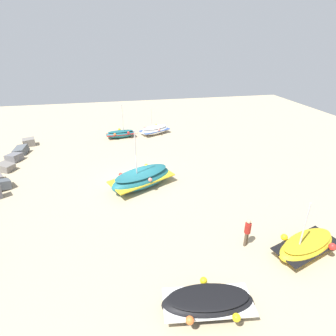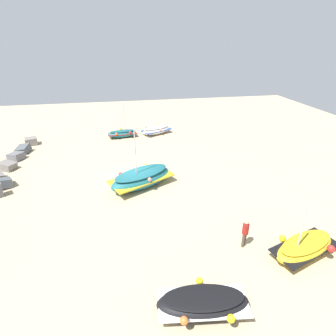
{
  "view_description": "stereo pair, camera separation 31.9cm",
  "coord_description": "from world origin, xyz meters",
  "px_view_note": "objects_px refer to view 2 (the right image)",
  "views": [
    {
      "loc": [
        -17.87,
        1.22,
        9.73
      ],
      "look_at": [
        0.09,
        -2.56,
        0.9
      ],
      "focal_mm": 29.07,
      "sensor_mm": 36.0,
      "label": 1
    },
    {
      "loc": [
        -17.93,
        0.91,
        9.73
      ],
      "look_at": [
        0.09,
        -2.56,
        0.9
      ],
      "focal_mm": 29.07,
      "sensor_mm": 36.0,
      "label": 2
    }
  ],
  "objects_px": {
    "fishing_boat_1": "(142,178)",
    "person_walking": "(245,232)",
    "fishing_boat_2": "(203,302)",
    "fishing_boat_4": "(305,247)",
    "fishing_boat_0": "(156,130)",
    "fishing_boat_3": "(122,133)"
  },
  "relations": [
    {
      "from": "fishing_boat_1",
      "to": "person_walking",
      "type": "bearing_deg",
      "value": -85.25
    },
    {
      "from": "fishing_boat_2",
      "to": "person_walking",
      "type": "bearing_deg",
      "value": -128.11
    },
    {
      "from": "fishing_boat_2",
      "to": "fishing_boat_4",
      "type": "distance_m",
      "value": 6.17
    },
    {
      "from": "fishing_boat_1",
      "to": "fishing_boat_0",
      "type": "bearing_deg",
      "value": 49.19
    },
    {
      "from": "fishing_boat_2",
      "to": "fishing_boat_1",
      "type": "bearing_deg",
      "value": -75.32
    },
    {
      "from": "fishing_boat_3",
      "to": "fishing_boat_4",
      "type": "distance_m",
      "value": 21.06
    },
    {
      "from": "fishing_boat_1",
      "to": "fishing_boat_3",
      "type": "distance_m",
      "value": 11.1
    },
    {
      "from": "person_walking",
      "to": "fishing_boat_1",
      "type": "bearing_deg",
      "value": -2.94
    },
    {
      "from": "fishing_boat_3",
      "to": "fishing_boat_2",
      "type": "bearing_deg",
      "value": 88.78
    },
    {
      "from": "fishing_boat_0",
      "to": "person_walking",
      "type": "height_order",
      "value": "fishing_boat_0"
    },
    {
      "from": "fishing_boat_1",
      "to": "fishing_boat_2",
      "type": "xyz_separation_m",
      "value": [
        -10.37,
        -1.32,
        -0.24
      ]
    },
    {
      "from": "fishing_boat_2",
      "to": "fishing_boat_3",
      "type": "bearing_deg",
      "value": -76.55
    },
    {
      "from": "fishing_boat_1",
      "to": "person_walking",
      "type": "distance_m",
      "value": 8.54
    },
    {
      "from": "fishing_boat_4",
      "to": "person_walking",
      "type": "distance_m",
      "value": 2.93
    },
    {
      "from": "fishing_boat_4",
      "to": "fishing_boat_2",
      "type": "bearing_deg",
      "value": -179.02
    },
    {
      "from": "fishing_boat_2",
      "to": "fishing_boat_3",
      "type": "relative_size",
      "value": 1.06
    },
    {
      "from": "fishing_boat_0",
      "to": "fishing_boat_1",
      "type": "bearing_deg",
      "value": -129.86
    },
    {
      "from": "fishing_boat_0",
      "to": "fishing_boat_4",
      "type": "height_order",
      "value": "fishing_boat_4"
    },
    {
      "from": "fishing_boat_0",
      "to": "fishing_boat_1",
      "type": "xyz_separation_m",
      "value": [
        -11.53,
        2.83,
        0.19
      ]
    },
    {
      "from": "person_walking",
      "to": "fishing_boat_3",
      "type": "bearing_deg",
      "value": -18.17
    },
    {
      "from": "fishing_boat_0",
      "to": "fishing_boat_2",
      "type": "distance_m",
      "value": 21.95
    },
    {
      "from": "fishing_boat_0",
      "to": "fishing_boat_1",
      "type": "relative_size",
      "value": 0.72
    }
  ]
}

